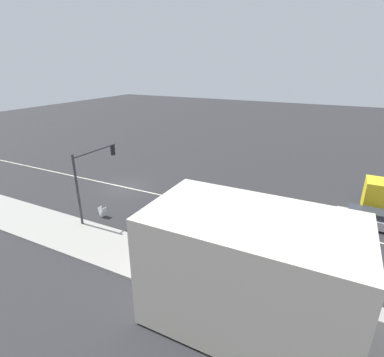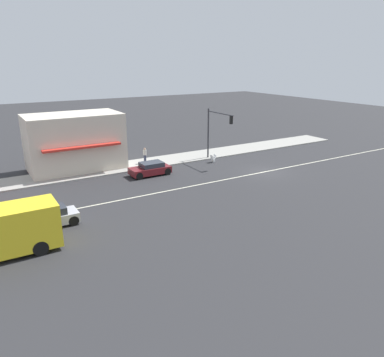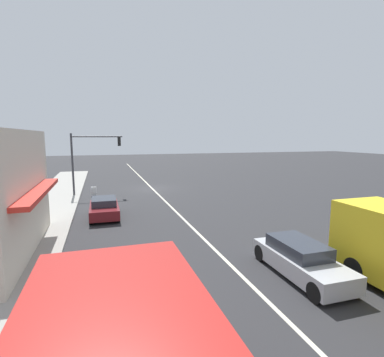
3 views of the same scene
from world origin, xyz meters
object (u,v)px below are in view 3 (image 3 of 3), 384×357
Objects in this scene: traffic_signal_main at (89,153)px; sedan_maroon at (104,208)px; warning_aframe_sign at (94,191)px; pedestrian at (42,203)px; sedan_silver at (300,259)px.

traffic_signal_main is 1.42× the size of sedan_maroon.
traffic_signal_main is 6.69× the size of warning_aframe_sign.
traffic_signal_main is 3.32× the size of pedestrian.
warning_aframe_sign is at bearing -67.39° from sedan_silver.
pedestrian is 0.38× the size of sedan_silver.
warning_aframe_sign is at bearing -115.20° from pedestrian.
sedan_maroon is (7.20, -11.23, -0.03)m from sedan_silver.
sedan_silver is (-8.32, 19.70, -3.24)m from traffic_signal_main.
traffic_signal_main is 8.30m from pedestrian.
warning_aframe_sign is (-0.32, 0.47, -3.47)m from traffic_signal_main.
sedan_maroon is at bearing 95.77° from warning_aframe_sign.
sedan_maroon is at bearing 97.56° from traffic_signal_main.
pedestrian reaches higher than warning_aframe_sign.
sedan_maroon is at bearing -57.33° from sedan_silver.
warning_aframe_sign is (-3.18, -6.77, -0.58)m from pedestrian.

